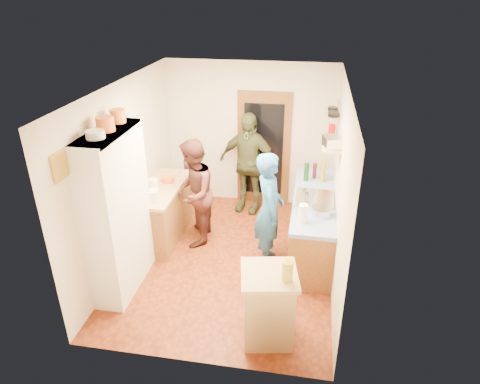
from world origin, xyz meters
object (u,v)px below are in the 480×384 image
(hutch_body, at_px, (118,213))
(right_counter_base, at_px, (312,225))
(person_left, at_px, (195,192))
(island_base, at_px, (268,307))
(person_back, at_px, (249,163))
(person_hob, at_px, (272,211))

(hutch_body, distance_m, right_counter_base, 2.90)
(hutch_body, relative_size, right_counter_base, 1.00)
(right_counter_base, xyz_separation_m, person_left, (-1.82, -0.06, 0.43))
(right_counter_base, distance_m, island_base, 2.02)
(hutch_body, xyz_separation_m, person_left, (0.68, 1.24, -0.25))
(island_base, bearing_deg, person_left, 125.35)
(hutch_body, xyz_separation_m, island_base, (2.04, -0.67, -0.67))
(person_left, relative_size, person_back, 0.94)
(person_left, bearing_deg, right_counter_base, 86.80)
(right_counter_base, relative_size, person_left, 1.29)
(right_counter_base, height_order, person_hob, person_hob)
(right_counter_base, relative_size, island_base, 2.56)
(island_base, relative_size, person_hob, 0.50)
(island_base, bearing_deg, right_counter_base, 76.83)
(right_counter_base, relative_size, person_hob, 1.27)
(island_base, height_order, person_left, person_left)
(right_counter_base, height_order, person_left, person_left)
(right_counter_base, distance_m, person_back, 1.68)
(person_back, bearing_deg, hutch_body, -105.85)
(person_hob, xyz_separation_m, person_left, (-1.22, 0.40, -0.01))
(person_back, bearing_deg, person_hob, -56.71)
(right_counter_base, bearing_deg, person_back, 136.63)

